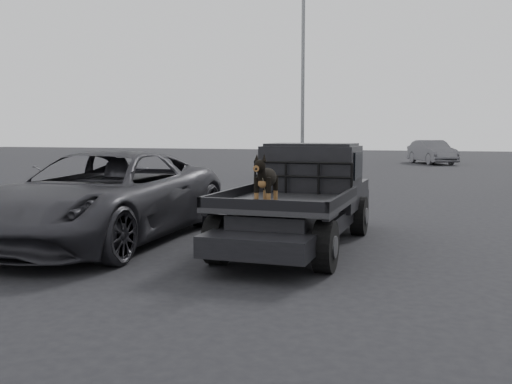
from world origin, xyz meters
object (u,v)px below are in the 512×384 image
(flatbed_ute, at_px, (299,221))
(floodlight_near, at_px, (303,35))
(parked_suv, at_px, (103,197))
(dog, at_px, (266,182))
(distant_car_a, at_px, (432,152))

(flatbed_ute, distance_m, floodlight_near, 20.26)
(parked_suv, bearing_deg, floodlight_near, 90.42)
(flatbed_ute, bearing_deg, dog, -90.84)
(flatbed_ute, height_order, parked_suv, parked_suv)
(dog, height_order, parked_suv, parked_suv)
(dog, relative_size, parked_suv, 0.12)
(distant_car_a, xyz_separation_m, floodlight_near, (-6.02, -10.52, 6.10))
(parked_suv, relative_size, floodlight_near, 0.48)
(distant_car_a, relative_size, floodlight_near, 0.37)
(distant_car_a, distance_m, floodlight_near, 13.57)
(parked_suv, relative_size, distant_car_a, 1.28)
(floodlight_near, bearing_deg, distant_car_a, 60.24)
(flatbed_ute, xyz_separation_m, distant_car_a, (1.37, 29.17, 0.31))
(flatbed_ute, bearing_deg, parked_suv, -169.24)
(dog, xyz_separation_m, distant_car_a, (1.39, 30.97, -0.52))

